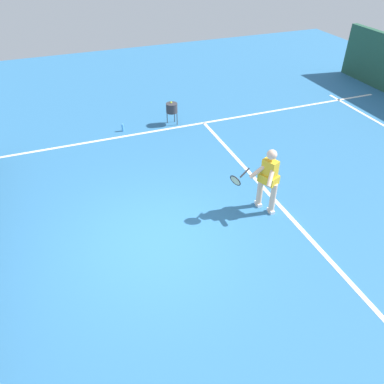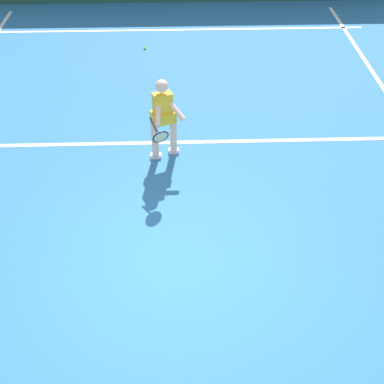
# 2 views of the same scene
# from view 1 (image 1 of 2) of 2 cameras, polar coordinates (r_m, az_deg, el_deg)

# --- Properties ---
(ground_plane) EXTENTS (28.34, 28.34, 0.00)m
(ground_plane) POSITION_cam_1_polar(r_m,az_deg,el_deg) (7.97, -5.60, -7.33)
(ground_plane) COLOR teal
(service_line_marking) EXTENTS (9.55, 0.10, 0.01)m
(service_line_marking) POSITION_cam_1_polar(r_m,az_deg,el_deg) (9.00, 13.41, -2.38)
(service_line_marking) COLOR white
(service_line_marking) RESTS_ON ground
(sideline_right_marking) EXTENTS (0.10, 19.80, 0.01)m
(sideline_right_marking) POSITION_cam_1_polar(r_m,az_deg,el_deg) (11.84, -12.14, 7.86)
(sideline_right_marking) COLOR white
(sideline_right_marking) RESTS_ON ground
(tennis_player) EXTENTS (0.67, 1.11, 1.55)m
(tennis_player) POSITION_cam_1_polar(r_m,az_deg,el_deg) (8.39, 11.27, 2.00)
(tennis_player) COLOR beige
(tennis_player) RESTS_ON ground
(ball_hopper) EXTENTS (0.36, 0.36, 0.74)m
(ball_hopper) POSITION_cam_1_polar(r_m,az_deg,el_deg) (12.28, -3.06, 12.49)
(ball_hopper) COLOR #333338
(ball_hopper) RESTS_ON ground
(water_bottle) EXTENTS (0.07, 0.07, 0.24)m
(water_bottle) POSITION_cam_1_polar(r_m,az_deg,el_deg) (12.18, -10.38, 9.51)
(water_bottle) COLOR #4C9EE5
(water_bottle) RESTS_ON ground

